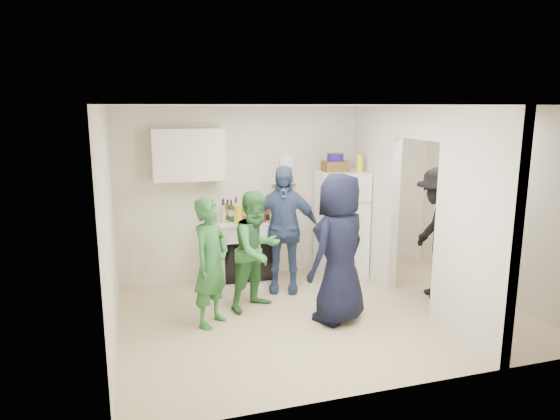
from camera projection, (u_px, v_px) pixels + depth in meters
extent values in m
plane|color=#C0B187|center=(324.00, 315.00, 6.07)|extent=(4.80, 4.80, 0.00)
plane|color=silver|center=(283.00, 191.00, 7.41)|extent=(4.80, 0.00, 4.80)
plane|color=silver|center=(401.00, 255.00, 4.22)|extent=(4.80, 0.00, 4.80)
plane|color=silver|center=(109.00, 229.00, 5.14)|extent=(0.00, 3.40, 3.40)
plane|color=silver|center=(497.00, 203.00, 6.49)|extent=(0.00, 3.40, 3.40)
plane|color=white|center=(328.00, 105.00, 5.56)|extent=(4.80, 4.80, 0.00)
cube|color=silver|center=(375.00, 194.00, 7.19)|extent=(0.12, 1.20, 2.50)
cube|color=silver|center=(474.00, 229.00, 5.12)|extent=(0.12, 1.20, 2.50)
cube|color=silver|center=(421.00, 122.00, 5.94)|extent=(0.12, 1.00, 0.40)
cube|color=white|center=(244.00, 252.00, 7.07)|extent=(0.78, 0.65, 0.94)
cube|color=silver|center=(188.00, 155.00, 6.73)|extent=(0.95, 0.34, 0.70)
cube|color=white|center=(341.00, 224.00, 7.39)|extent=(0.64, 0.62, 1.56)
cube|color=brown|center=(335.00, 166.00, 7.24)|extent=(0.35, 0.25, 0.15)
cylinder|color=navy|center=(335.00, 157.00, 7.21)|extent=(0.24, 0.24, 0.11)
cylinder|color=#FCF915|center=(360.00, 163.00, 7.18)|extent=(0.09, 0.09, 0.25)
cylinder|color=white|center=(287.00, 161.00, 7.31)|extent=(0.22, 0.02, 0.22)
cube|color=olive|center=(284.00, 185.00, 7.34)|extent=(0.35, 0.08, 0.03)
cube|color=black|center=(488.00, 171.00, 6.59)|extent=(0.03, 0.70, 0.80)
cube|color=white|center=(487.00, 171.00, 6.59)|extent=(0.04, 0.76, 0.86)
cube|color=white|center=(488.00, 144.00, 6.51)|extent=(0.04, 0.82, 0.18)
cylinder|color=yellow|center=(239.00, 214.00, 6.71)|extent=(0.09, 0.09, 0.25)
cylinder|color=#B20B2E|center=(263.00, 217.00, 6.84)|extent=(0.09, 0.09, 0.12)
imported|color=#2B6D34|center=(211.00, 262.00, 5.67)|extent=(0.63, 0.64, 1.49)
imported|color=#3C843A|center=(257.00, 250.00, 6.16)|extent=(0.90, 0.84, 1.49)
imported|color=#344573|center=(283.00, 229.00, 6.72)|extent=(1.10, 0.74, 1.73)
imported|color=black|center=(339.00, 249.00, 5.75)|extent=(1.02, 0.91, 1.76)
imported|color=black|center=(438.00, 234.00, 6.47)|extent=(0.88, 1.24, 1.73)
cylinder|color=olive|center=(224.00, 209.00, 6.97)|extent=(0.06, 0.06, 0.30)
cylinder|color=#194C1A|center=(231.00, 211.00, 6.82)|extent=(0.07, 0.07, 0.30)
cylinder|color=silver|center=(236.00, 208.00, 7.05)|extent=(0.08, 0.08, 0.30)
cylinder|color=brown|center=(245.00, 211.00, 6.90)|extent=(0.07, 0.07, 0.27)
cylinder|color=#9DA8AE|center=(248.00, 206.00, 7.12)|extent=(0.07, 0.07, 0.32)
cylinder|color=#143719|center=(256.00, 210.00, 7.01)|extent=(0.08, 0.08, 0.24)
cylinder|color=olive|center=(259.00, 206.00, 7.13)|extent=(0.07, 0.07, 0.31)
cylinder|color=#A2A9AE|center=(223.00, 211.00, 6.76)|extent=(0.07, 0.07, 0.32)
cylinder|color=#622410|center=(245.00, 208.00, 7.04)|extent=(0.07, 0.07, 0.29)
cylinder|color=#1D5520|center=(267.00, 209.00, 6.93)|extent=(0.07, 0.07, 0.31)
cylinder|color=brown|center=(228.00, 210.00, 6.93)|extent=(0.07, 0.07, 0.29)
cylinder|color=#939AA2|center=(256.00, 212.00, 6.85)|extent=(0.06, 0.06, 0.26)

